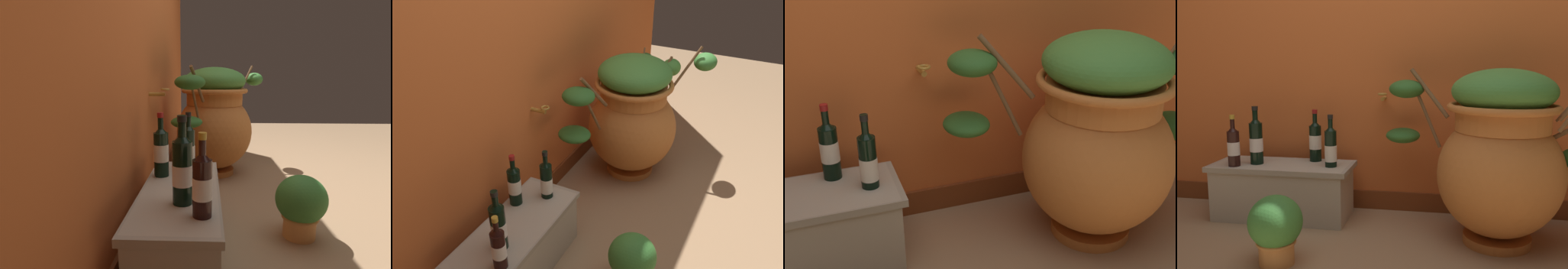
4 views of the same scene
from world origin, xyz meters
TOP-DOWN VIEW (x-y plane):
  - ground_plane at (0.00, 0.00)m, footprint 7.00×7.00m
  - terracotta_urn at (0.59, 0.68)m, footprint 1.15×0.79m
  - stone_ledge at (-0.65, 0.86)m, footprint 0.85×0.34m
  - wine_bottle_left at (-0.48, 0.97)m, footprint 0.07×0.07m
  - wine_bottle_middle at (-0.34, 0.84)m, footprint 0.07×0.07m
  - wine_bottle_right at (-0.80, 0.83)m, footprint 0.08×0.08m
  - wine_bottle_back at (-0.91, 0.76)m, footprint 0.07×0.07m
  - potted_shrub at (-0.45, 0.26)m, footprint 0.25×0.26m

SIDE VIEW (x-z plane):
  - ground_plane at x=0.00m, z-range 0.00..0.00m
  - potted_shrub at x=-0.45m, z-range 0.01..0.34m
  - stone_ledge at x=-0.65m, z-range 0.01..0.35m
  - wine_bottle_middle at x=-0.34m, z-range 0.30..0.60m
  - wine_bottle_back at x=-0.91m, z-range 0.30..0.61m
  - wine_bottle_left at x=-0.48m, z-range 0.31..0.62m
  - terracotta_urn at x=0.59m, z-range 0.01..0.94m
  - wine_bottle_right at x=-0.80m, z-range 0.30..0.65m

